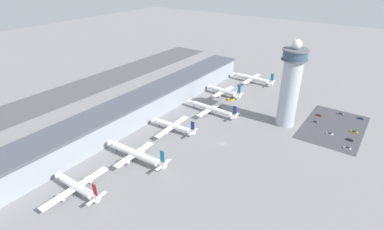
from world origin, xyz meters
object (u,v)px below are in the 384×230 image
object	(u,v)px
airplane_gate_echo	(224,91)
car_maroon_suv	(360,118)
car_yellow_taxi	(315,122)
airplane_gate_delta	(211,109)
airplane_gate_alpha	(77,187)
car_green_van	(350,140)
airplane_gate_foxtrot	(252,78)
airplane_gate_charlie	(173,126)
car_red_hatchback	(354,132)
service_truck_fuel	(220,110)
control_tower	(290,85)
car_blue_compact	(319,115)
car_black_suv	(341,114)
airplane_gate_bravo	(136,154)
car_grey_coupe	(330,134)
car_navy_sedan	(347,148)
service_truck_catering	(231,99)

from	to	relation	value
airplane_gate_echo	car_maroon_suv	bearing A→B (deg)	-79.06
airplane_gate_echo	car_yellow_taxi	world-z (taller)	airplane_gate_echo
airplane_gate_delta	airplane_gate_echo	size ratio (longest dim) A/B	1.31
airplane_gate_alpha	car_green_van	xyz separation A→B (m)	(137.51, -105.23, -3.65)
airplane_gate_delta	airplane_gate_foxtrot	world-z (taller)	airplane_gate_foxtrot
airplane_gate_charlie	car_red_hatchback	xyz separation A→B (m)	(71.93, -105.33, -3.66)
airplane_gate_alpha	car_green_van	bearing A→B (deg)	-37.43
airplane_gate_foxtrot	service_truck_fuel	distance (m)	75.16
control_tower	airplane_gate_alpha	distance (m)	150.57
car_blue_compact	car_black_suv	distance (m)	18.72
airplane_gate_delta	airplane_gate_bravo	bearing A→B (deg)	177.58
control_tower	airplane_gate_alpha	size ratio (longest dim) A/B	1.58
airplane_gate_delta	car_blue_compact	size ratio (longest dim) A/B	9.19
airplane_gate_bravo	car_maroon_suv	bearing A→B (deg)	-36.49
airplane_gate_bravo	service_truck_fuel	size ratio (longest dim) A/B	6.78
airplane_gate_echo	car_yellow_taxi	xyz separation A→B (m)	(-4.55, -81.51, -3.69)
car_grey_coupe	car_black_suv	bearing A→B (deg)	0.45
car_grey_coupe	car_black_suv	size ratio (longest dim) A/B	0.99
airplane_gate_charlie	airplane_gate_echo	distance (m)	76.29
control_tower	airplane_gate_delta	world-z (taller)	control_tower
airplane_gate_delta	airplane_gate_echo	bearing A→B (deg)	14.89
car_navy_sedan	car_green_van	size ratio (longest dim) A/B	1.07
airplane_gate_charlie	car_maroon_suv	xyz separation A→B (m)	(97.18, -105.53, -3.68)
control_tower	airplane_gate_bravo	bearing A→B (deg)	149.50
airplane_gate_foxtrot	car_green_van	bearing A→B (deg)	-121.94
airplane_gate_echo	car_yellow_taxi	bearing A→B (deg)	-93.20
airplane_gate_foxtrot	car_grey_coupe	size ratio (longest dim) A/B	9.29
car_navy_sedan	car_blue_compact	size ratio (longest dim) A/B	0.91
service_truck_catering	airplane_gate_charlie	bearing A→B (deg)	173.93
airplane_gate_alpha	airplane_gate_echo	bearing A→B (deg)	0.83
airplane_gate_charlie	car_navy_sedan	size ratio (longest dim) A/B	8.19
airplane_gate_delta	car_black_suv	size ratio (longest dim) A/B	9.51
airplane_gate_echo	service_truck_catering	world-z (taller)	airplane_gate_echo
service_truck_fuel	car_black_suv	world-z (taller)	service_truck_fuel
airplane_gate_bravo	car_red_hatchback	distance (m)	151.86
airplane_gate_echo	car_grey_coupe	size ratio (longest dim) A/B	7.31
service_truck_fuel	control_tower	bearing A→B (deg)	-79.27
service_truck_fuel	car_green_van	size ratio (longest dim) A/B	1.59
airplane_gate_echo	service_truck_fuel	bearing A→B (deg)	-155.80
car_yellow_taxi	car_green_van	world-z (taller)	car_green_van
car_navy_sedan	airplane_gate_delta	bearing A→B (deg)	94.06
airplane_gate_charlie	airplane_gate_echo	xyz separation A→B (m)	(76.24, 2.79, 0.00)
service_truck_catering	control_tower	bearing A→B (deg)	-106.11
control_tower	airplane_gate_foxtrot	bearing A→B (deg)	40.96
airplane_gate_delta	car_green_van	distance (m)	99.65
airplane_gate_echo	airplane_gate_delta	bearing A→B (deg)	-165.11
service_truck_catering	car_blue_compact	bearing A→B (deg)	-79.75
service_truck_fuel	car_navy_sedan	distance (m)	95.03
car_red_hatchback	car_blue_compact	xyz separation A→B (m)	(12.29, 27.36, -0.02)
airplane_gate_alpha	service_truck_catering	xyz separation A→B (m)	(150.35, -8.13, -3.20)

